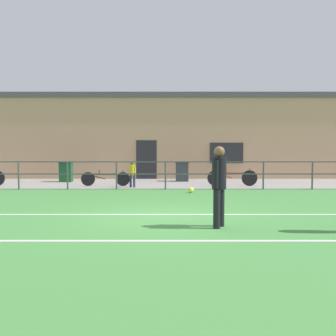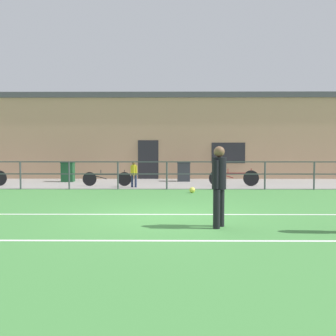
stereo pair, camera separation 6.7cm
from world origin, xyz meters
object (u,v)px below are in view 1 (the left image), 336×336
(spectator_child, at_px, (133,172))
(trash_bin_0, at_px, (183,171))
(player_goalkeeper, at_px, (220,181))
(soccer_ball_spare, at_px, (192,190))
(bicycle_parked_1, at_px, (233,178))
(bicycle_parked_0, at_px, (106,179))
(trash_bin_1, at_px, (67,172))

(spectator_child, distance_m, trash_bin_0, 3.62)
(player_goalkeeper, relative_size, trash_bin_0, 1.77)
(soccer_ball_spare, height_order, spectator_child, spectator_child)
(spectator_child, xyz_separation_m, bicycle_parked_1, (4.35, 0.53, -0.27))
(bicycle_parked_0, bearing_deg, spectator_child, -23.27)
(bicycle_parked_0, height_order, trash_bin_1, trash_bin_1)
(player_goalkeeper, distance_m, bicycle_parked_1, 8.72)
(player_goalkeeper, bearing_deg, bicycle_parked_1, -163.55)
(spectator_child, relative_size, trash_bin_1, 1.11)
(spectator_child, bearing_deg, player_goalkeeper, 125.61)
(soccer_ball_spare, distance_m, trash_bin_1, 7.37)
(bicycle_parked_1, bearing_deg, soccer_ball_spare, -129.67)
(spectator_child, relative_size, bicycle_parked_1, 0.50)
(bicycle_parked_0, height_order, bicycle_parked_1, bicycle_parked_1)
(player_goalkeeper, bearing_deg, soccer_ball_spare, -149.95)
(soccer_ball_spare, relative_size, bicycle_parked_0, 0.10)
(soccer_ball_spare, relative_size, trash_bin_1, 0.22)
(bicycle_parked_1, bearing_deg, trash_bin_0, 132.59)
(bicycle_parked_0, relative_size, trash_bin_1, 2.15)
(bicycle_parked_0, xyz_separation_m, trash_bin_1, (-2.28, 2.02, 0.19))
(player_goalkeeper, xyz_separation_m, soccer_ball_spare, (-0.22, 6.16, -0.88))
(trash_bin_1, bearing_deg, soccer_ball_spare, -36.62)
(spectator_child, height_order, bicycle_parked_1, spectator_child)
(bicycle_parked_1, bearing_deg, trash_bin_1, 165.58)
(bicycle_parked_0, bearing_deg, bicycle_parked_1, 0.00)
(bicycle_parked_1, bearing_deg, spectator_child, -172.99)
(bicycle_parked_0, bearing_deg, trash_bin_1, 138.36)
(bicycle_parked_0, bearing_deg, player_goalkeeper, -65.68)
(bicycle_parked_0, height_order, trash_bin_0, trash_bin_0)
(player_goalkeeper, distance_m, trash_bin_1, 12.21)
(soccer_ball_spare, bearing_deg, trash_bin_0, 92.06)
(bicycle_parked_0, xyz_separation_m, bicycle_parked_1, (5.59, 0.00, 0.04))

